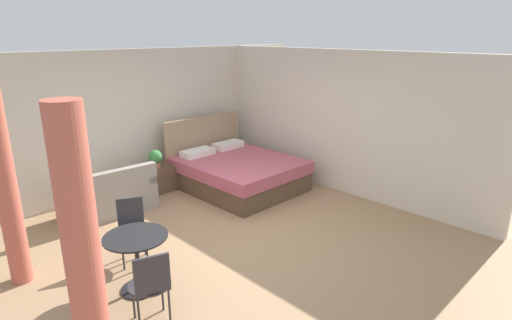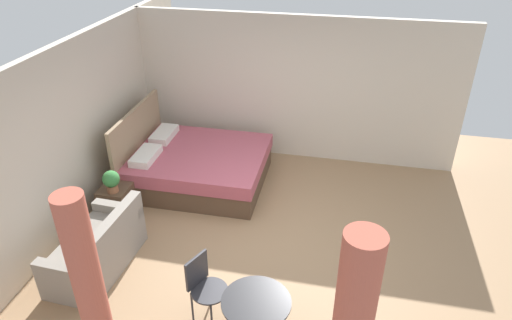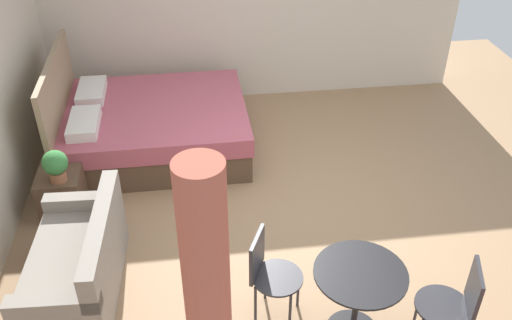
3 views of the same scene
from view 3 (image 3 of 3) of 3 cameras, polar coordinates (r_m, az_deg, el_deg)
The scene contains 9 objects.
ground_plane at distance 5.91m, azimuth 3.40°, elevation -5.37°, with size 8.53×8.72×0.02m, color #9E7A56.
wall_right at distance 7.70m, azimuth -0.09°, elevation 15.57°, with size 0.12×5.72×2.59m, color beige.
bed at distance 6.85m, azimuth -10.78°, elevation 3.46°, with size 1.85×2.19×1.25m.
couch at distance 5.13m, azimuth -17.79°, elevation -10.33°, with size 1.43×0.79×0.80m.
nightstand at distance 6.10m, azimuth -19.34°, elevation -3.25°, with size 0.45×0.43×0.47m.
potted_plant at distance 5.77m, azimuth -19.95°, elevation -0.46°, with size 0.25×0.25×0.34m.
balcony_table at distance 4.50m, azimuth 10.46°, elevation -13.13°, with size 0.72×0.72×0.69m.
cafe_chair_near_window at distance 4.56m, azimuth 1.26°, elevation -11.20°, with size 0.55×0.55×0.83m.
cafe_chair_near_couch at distance 4.56m, azimuth 19.94°, elevation -13.53°, with size 0.54×0.54×0.86m.
Camera 3 is at (-4.47, 0.94, 3.75)m, focal length 38.86 mm.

